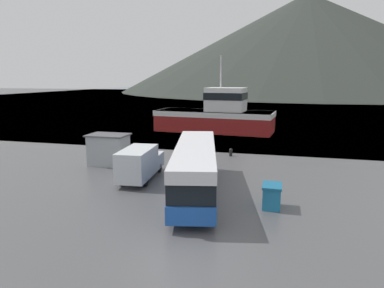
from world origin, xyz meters
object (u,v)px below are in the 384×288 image
Objects in this scene: delivery_van at (140,163)px; storage_bin at (272,196)px; tour_bus at (195,167)px; fishing_boat at (217,115)px; dock_kiosk at (109,149)px.

delivery_van reaches higher than storage_bin.
storage_bin is at bearing -27.81° from tour_bus.
fishing_boat is 10.98× the size of storage_bin.
dock_kiosk is (-5.70, -20.93, -0.93)m from fishing_boat.
delivery_van is at bearing -38.27° from dock_kiosk.
tour_bus is at bearing -30.91° from dock_kiosk.
storage_bin is 0.45× the size of dock_kiosk.
tour_bus is 0.75× the size of fishing_boat.
dock_kiosk reaches higher than storage_bin.
fishing_boat is (1.36, 24.35, 1.00)m from delivery_van.
delivery_van is 5.52m from dock_kiosk.
fishing_boat is 4.94× the size of dock_kiosk.
fishing_boat is 28.99m from storage_bin.
tour_bus is 8.21× the size of storage_bin.
tour_bus reaches higher than dock_kiosk.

